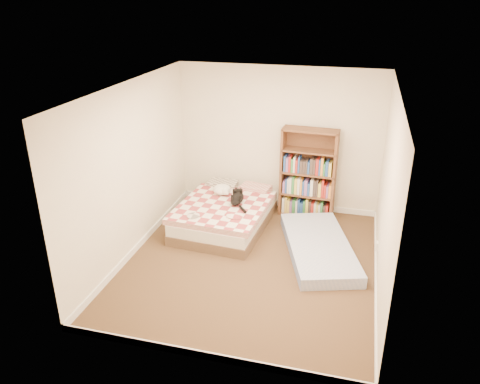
% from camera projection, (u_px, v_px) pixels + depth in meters
% --- Properties ---
extents(room, '(3.51, 4.01, 2.51)m').
position_uv_depth(room, '(251.00, 186.00, 6.27)').
color(room, '#4C3A20').
rests_on(room, ground).
extents(bed, '(1.46, 1.93, 0.49)m').
position_uv_depth(bed, '(226.00, 213.00, 7.72)').
color(bed, brown).
rests_on(bed, room).
extents(bookshelf, '(0.94, 0.36, 1.54)m').
position_uv_depth(bookshelf, '(308.00, 184.00, 7.99)').
color(bookshelf, '#542B1C').
rests_on(bookshelf, room).
extents(floor_mattress, '(1.43, 2.12, 0.18)m').
position_uv_depth(floor_mattress, '(319.00, 247.00, 6.98)').
color(floor_mattress, '#7083BC').
rests_on(floor_mattress, room).
extents(black_cat, '(0.28, 0.73, 0.16)m').
position_uv_depth(black_cat, '(238.00, 198.00, 7.57)').
color(black_cat, black).
rests_on(black_cat, bed).
extents(white_dog, '(0.33, 0.34, 0.16)m').
position_uv_depth(white_dog, '(222.00, 190.00, 7.87)').
color(white_dog, white).
rests_on(white_dog, bed).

